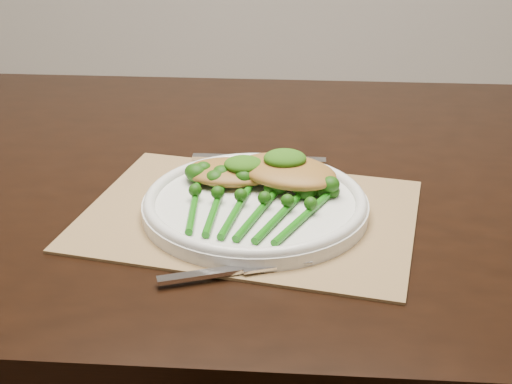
# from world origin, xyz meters

# --- Properties ---
(dining_table) EXTENTS (1.61, 0.92, 0.75)m
(dining_table) POSITION_xyz_m (-0.03, 0.09, 0.38)
(dining_table) COLOR black
(dining_table) RESTS_ON ground
(placemat) EXTENTS (0.47, 0.38, 0.00)m
(placemat) POSITION_xyz_m (-0.00, -0.06, 0.75)
(placemat) COLOR olive
(placemat) RESTS_ON dining_table
(dinner_plate) EXTENTS (0.29, 0.29, 0.03)m
(dinner_plate) POSITION_xyz_m (0.01, -0.05, 0.77)
(dinner_plate) COLOR silver
(dinner_plate) RESTS_ON placemat
(knife) EXTENTS (0.20, 0.02, 0.01)m
(knife) POSITION_xyz_m (-0.02, 0.11, 0.76)
(knife) COLOR silver
(knife) RESTS_ON placemat
(fork) EXTENTS (0.17, 0.07, 0.01)m
(fork) POSITION_xyz_m (0.00, -0.19, 0.76)
(fork) COLOR silver
(fork) RESTS_ON placemat
(chicken_fillet_left) EXTENTS (0.13, 0.09, 0.02)m
(chicken_fillet_left) POSITION_xyz_m (-0.03, 0.01, 0.78)
(chicken_fillet_left) COLOR #A16F2E
(chicken_fillet_left) RESTS_ON dinner_plate
(chicken_fillet_right) EXTENTS (0.17, 0.15, 0.03)m
(chicken_fillet_right) POSITION_xyz_m (0.04, -0.00, 0.79)
(chicken_fillet_right) COLOR #A16F2E
(chicken_fillet_right) RESTS_ON dinner_plate
(pesto_dollop_left) EXTENTS (0.05, 0.04, 0.02)m
(pesto_dollop_left) POSITION_xyz_m (-0.01, -0.00, 0.80)
(pesto_dollop_left) COLOR #1A470A
(pesto_dollop_left) RESTS_ON chicken_fillet_left
(pesto_dollop_right) EXTENTS (0.06, 0.05, 0.02)m
(pesto_dollop_right) POSITION_xyz_m (0.04, 0.00, 0.81)
(pesto_dollop_right) COLOR #1A470A
(pesto_dollop_right) RESTS_ON chicken_fillet_right
(broccolini_bundle) EXTENTS (0.19, 0.21, 0.04)m
(broccolini_bundle) POSITION_xyz_m (-0.00, -0.09, 0.78)
(broccolini_bundle) COLOR #125E0C
(broccolini_bundle) RESTS_ON dinner_plate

